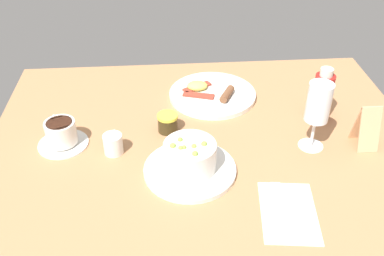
% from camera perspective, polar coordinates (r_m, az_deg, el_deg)
% --- Properties ---
extents(ground_plane, '(1.10, 0.84, 0.03)m').
position_cam_1_polar(ground_plane, '(1.15, 1.64, -1.91)').
color(ground_plane, '#A8754C').
extents(porridge_bowl, '(0.21, 0.21, 0.09)m').
position_cam_1_polar(porridge_bowl, '(1.01, -0.27, -4.12)').
color(porridge_bowl, silver).
rests_on(porridge_bowl, ground_plane).
extents(cutlery_setting, '(0.14, 0.19, 0.01)m').
position_cam_1_polar(cutlery_setting, '(0.97, 12.27, -10.22)').
color(cutlery_setting, silver).
rests_on(cutlery_setting, ground_plane).
extents(coffee_cup, '(0.13, 0.13, 0.07)m').
position_cam_1_polar(coffee_cup, '(1.15, -16.42, -0.71)').
color(coffee_cup, silver).
rests_on(coffee_cup, ground_plane).
extents(creamer_jug, '(0.05, 0.06, 0.06)m').
position_cam_1_polar(creamer_jug, '(1.09, -10.09, -1.98)').
color(creamer_jug, silver).
rests_on(creamer_jug, ground_plane).
extents(wine_glass, '(0.06, 0.06, 0.18)m').
position_cam_1_polar(wine_glass, '(1.09, 15.92, 2.80)').
color(wine_glass, white).
rests_on(wine_glass, ground_plane).
extents(jam_jar, '(0.05, 0.05, 0.05)m').
position_cam_1_polar(jam_jar, '(1.15, -3.14, 0.68)').
color(jam_jar, '#362C15').
rests_on(jam_jar, ground_plane).
extents(sauce_bottle_red, '(0.05, 0.05, 0.15)m').
position_cam_1_polar(sauce_bottle_red, '(1.23, 16.36, 3.96)').
color(sauce_bottle_red, '#B21E19').
rests_on(sauce_bottle_red, ground_plane).
extents(breakfast_plate, '(0.25, 0.25, 0.04)m').
position_cam_1_polar(breakfast_plate, '(1.31, 2.54, 4.41)').
color(breakfast_plate, silver).
rests_on(breakfast_plate, ground_plane).
extents(menu_card, '(0.05, 0.07, 0.11)m').
position_cam_1_polar(menu_card, '(1.17, 21.58, 0.21)').
color(menu_card, tan).
rests_on(menu_card, ground_plane).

